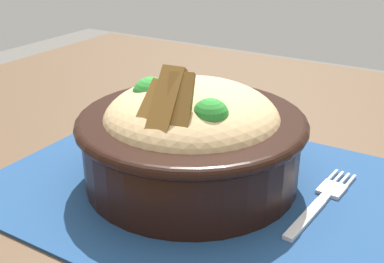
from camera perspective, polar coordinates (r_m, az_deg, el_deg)
The scene contains 4 objects.
table at distance 0.49m, azimuth 6.38°, elevation -14.80°, with size 1.12×0.95×0.71m.
placemat at distance 0.45m, azimuth 4.56°, elevation -7.49°, with size 0.44×0.29×0.00m, color navy.
bowl at distance 0.45m, azimuth -0.04°, elevation -0.33°, with size 0.21×0.21×0.12m.
fork at distance 0.45m, azimuth 15.22°, elevation -7.76°, with size 0.03×0.13×0.00m.
Camera 1 is at (0.15, -0.35, 0.94)m, focal length 45.03 mm.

